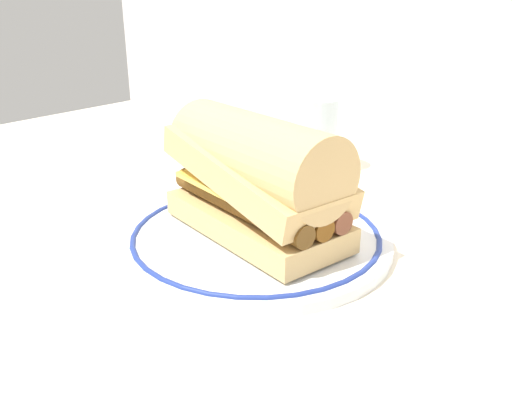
# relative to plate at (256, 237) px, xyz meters

# --- Properties ---
(ground_plane) EXTENTS (1.50, 1.50, 0.00)m
(ground_plane) POSITION_rel_plate_xyz_m (0.02, -0.01, -0.01)
(ground_plane) COLOR #EDE1C9
(plate) EXTENTS (0.29, 0.29, 0.01)m
(plate) POSITION_rel_plate_xyz_m (0.00, 0.00, 0.00)
(plate) COLOR white
(plate) RESTS_ON ground_plane
(sausage_sandwich) EXTENTS (0.22, 0.14, 0.13)m
(sausage_sandwich) POSITION_rel_plate_xyz_m (-0.00, 0.00, 0.07)
(sausage_sandwich) COLOR tan
(sausage_sandwich) RESTS_ON plate
(drinking_glass) EXTENTS (0.07, 0.07, 0.11)m
(drinking_glass) POSITION_rel_plate_xyz_m (-0.10, 0.25, 0.04)
(drinking_glass) COLOR silver
(drinking_glass) RESTS_ON ground_plane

